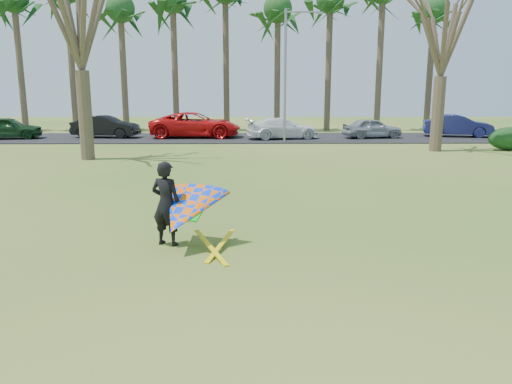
{
  "coord_description": "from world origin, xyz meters",
  "views": [
    {
      "loc": [
        -0.13,
        -9.08,
        3.44
      ],
      "look_at": [
        0.0,
        2.0,
        1.1
      ],
      "focal_mm": 35.0,
      "sensor_mm": 36.0,
      "label": 1
    }
  ],
  "objects_px": {
    "car_1": "(106,127)",
    "car_5": "(458,126)",
    "bare_tree_right": "(444,26)",
    "car_2": "(195,125)",
    "streetlight": "(288,70)",
    "bare_tree_left": "(78,9)",
    "kite_flyer": "(183,209)",
    "car_0": "(7,128)",
    "car_4": "(372,128)",
    "car_3": "(282,128)"
  },
  "relations": [
    {
      "from": "car_1",
      "to": "car_5",
      "type": "distance_m",
      "value": 24.18
    },
    {
      "from": "bare_tree_right",
      "to": "car_2",
      "type": "height_order",
      "value": "bare_tree_right"
    },
    {
      "from": "bare_tree_right",
      "to": "car_5",
      "type": "relative_size",
      "value": 2.01
    },
    {
      "from": "car_2",
      "to": "bare_tree_right",
      "type": "bearing_deg",
      "value": -117.23
    },
    {
      "from": "streetlight",
      "to": "car_5",
      "type": "height_order",
      "value": "streetlight"
    },
    {
      "from": "bare_tree_left",
      "to": "kite_flyer",
      "type": "relative_size",
      "value": 4.06
    },
    {
      "from": "car_5",
      "to": "streetlight",
      "type": "bearing_deg",
      "value": 120.02
    },
    {
      "from": "bare_tree_left",
      "to": "car_0",
      "type": "height_order",
      "value": "bare_tree_left"
    },
    {
      "from": "streetlight",
      "to": "car_4",
      "type": "xyz_separation_m",
      "value": [
        5.93,
        2.57,
        -3.74
      ]
    },
    {
      "from": "bare_tree_right",
      "to": "car_3",
      "type": "height_order",
      "value": "bare_tree_right"
    },
    {
      "from": "bare_tree_left",
      "to": "car_3",
      "type": "distance_m",
      "value": 14.88
    },
    {
      "from": "streetlight",
      "to": "car_3",
      "type": "bearing_deg",
      "value": 94.27
    },
    {
      "from": "bare_tree_right",
      "to": "car_4",
      "type": "distance_m",
      "value": 8.99
    },
    {
      "from": "streetlight",
      "to": "car_2",
      "type": "xyz_separation_m",
      "value": [
        -6.04,
        3.15,
        -3.55
      ]
    },
    {
      "from": "bare_tree_left",
      "to": "car_2",
      "type": "distance_m",
      "value": 12.49
    },
    {
      "from": "bare_tree_right",
      "to": "kite_flyer",
      "type": "xyz_separation_m",
      "value": [
        -11.58,
        -16.66,
        -5.71
      ]
    },
    {
      "from": "car_5",
      "to": "car_3",
      "type": "bearing_deg",
      "value": 110.19
    },
    {
      "from": "bare_tree_left",
      "to": "car_3",
      "type": "bearing_deg",
      "value": 42.41
    },
    {
      "from": "car_2",
      "to": "car_3",
      "type": "bearing_deg",
      "value": -99.74
    },
    {
      "from": "car_3",
      "to": "streetlight",
      "type": "bearing_deg",
      "value": 172.07
    },
    {
      "from": "car_0",
      "to": "car_2",
      "type": "distance_m",
      "value": 12.39
    },
    {
      "from": "car_0",
      "to": "car_2",
      "type": "bearing_deg",
      "value": -97.32
    },
    {
      "from": "streetlight",
      "to": "car_1",
      "type": "xyz_separation_m",
      "value": [
        -12.12,
        3.08,
        -3.67
      ]
    },
    {
      "from": "bare_tree_left",
      "to": "car_4",
      "type": "distance_m",
      "value": 19.72
    },
    {
      "from": "bare_tree_left",
      "to": "bare_tree_right",
      "type": "xyz_separation_m",
      "value": [
        18.0,
        3.0,
        -0.35
      ]
    },
    {
      "from": "kite_flyer",
      "to": "bare_tree_right",
      "type": "bearing_deg",
      "value": 55.18
    },
    {
      "from": "car_1",
      "to": "kite_flyer",
      "type": "height_order",
      "value": "kite_flyer"
    },
    {
      "from": "bare_tree_right",
      "to": "car_4",
      "type": "relative_size",
      "value": 2.35
    },
    {
      "from": "car_1",
      "to": "car_3",
      "type": "height_order",
      "value": "car_1"
    },
    {
      "from": "car_3",
      "to": "car_4",
      "type": "bearing_deg",
      "value": -98.12
    },
    {
      "from": "car_4",
      "to": "car_5",
      "type": "distance_m",
      "value": 6.19
    },
    {
      "from": "bare_tree_left",
      "to": "kite_flyer",
      "type": "height_order",
      "value": "bare_tree_left"
    },
    {
      "from": "bare_tree_left",
      "to": "car_3",
      "type": "xyz_separation_m",
      "value": [
        10.0,
        9.14,
        -6.16
      ]
    },
    {
      "from": "car_5",
      "to": "kite_flyer",
      "type": "bearing_deg",
      "value": 160.95
    },
    {
      "from": "car_1",
      "to": "car_2",
      "type": "bearing_deg",
      "value": -82.09
    },
    {
      "from": "car_3",
      "to": "car_5",
      "type": "height_order",
      "value": "car_5"
    },
    {
      "from": "car_2",
      "to": "car_5",
      "type": "relative_size",
      "value": 1.34
    },
    {
      "from": "car_3",
      "to": "car_5",
      "type": "relative_size",
      "value": 1.04
    },
    {
      "from": "car_1",
      "to": "car_2",
      "type": "distance_m",
      "value": 6.08
    },
    {
      "from": "bare_tree_right",
      "to": "car_0",
      "type": "xyz_separation_m",
      "value": [
        -26.24,
        6.27,
        -5.77
      ]
    },
    {
      "from": "bare_tree_right",
      "to": "car_4",
      "type": "bearing_deg",
      "value": 106.2
    },
    {
      "from": "car_0",
      "to": "car_2",
      "type": "height_order",
      "value": "car_2"
    },
    {
      "from": "car_0",
      "to": "car_4",
      "type": "xyz_separation_m",
      "value": [
        24.33,
        0.3,
        -0.07
      ]
    },
    {
      "from": "streetlight",
      "to": "car_1",
      "type": "distance_m",
      "value": 13.03
    },
    {
      "from": "car_3",
      "to": "kite_flyer",
      "type": "xyz_separation_m",
      "value": [
        -3.58,
        -22.79,
        0.11
      ]
    },
    {
      "from": "bare_tree_left",
      "to": "kite_flyer",
      "type": "distance_m",
      "value": 16.26
    },
    {
      "from": "car_2",
      "to": "kite_flyer",
      "type": "distance_m",
      "value": 23.92
    },
    {
      "from": "car_2",
      "to": "car_5",
      "type": "height_order",
      "value": "car_2"
    },
    {
      "from": "kite_flyer",
      "to": "car_1",
      "type": "bearing_deg",
      "value": 109.44
    },
    {
      "from": "car_4",
      "to": "kite_flyer",
      "type": "height_order",
      "value": "kite_flyer"
    }
  ]
}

